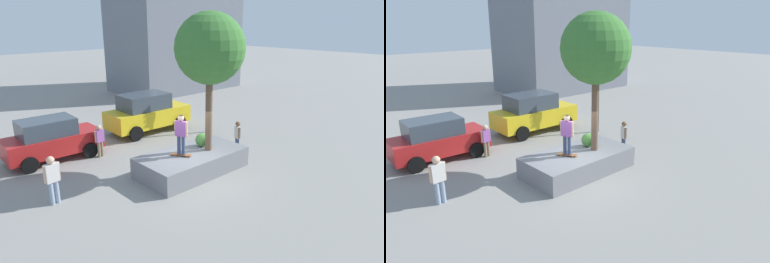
{
  "view_description": "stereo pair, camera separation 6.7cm",
  "coord_description": "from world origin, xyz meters",
  "views": [
    {
      "loc": [
        -8.6,
        -9.58,
        6.03
      ],
      "look_at": [
        0.47,
        0.28,
        1.74
      ],
      "focal_mm": 32.8,
      "sensor_mm": 36.0,
      "label": 1
    },
    {
      "loc": [
        -8.56,
        -9.62,
        6.03
      ],
      "look_at": [
        0.47,
        0.28,
        1.74
      ],
      "focal_mm": 32.8,
      "sensor_mm": 36.0,
      "label": 2
    }
  ],
  "objects": [
    {
      "name": "planter_ledge",
      "position": [
        0.47,
        0.28,
        0.42
      ],
      "size": [
        4.48,
        2.33,
        0.84
      ],
      "primitive_type": "cube",
      "color": "gray",
      "rests_on": "ground"
    },
    {
      "name": "skateboarder",
      "position": [
        -0.12,
        0.27,
        1.85
      ],
      "size": [
        0.36,
        0.5,
        1.63
      ],
      "color": "navy",
      "rests_on": "skateboard"
    },
    {
      "name": "taxi_cab",
      "position": [
        2.36,
        6.03,
        1.1
      ],
      "size": [
        4.67,
        2.23,
        2.16
      ],
      "color": "gold",
      "rests_on": "ground"
    },
    {
      "name": "pedestrian_crossing",
      "position": [
        3.55,
        0.47,
        0.87
      ],
      "size": [
        0.36,
        0.45,
        1.51
      ],
      "color": "navy",
      "rests_on": "ground"
    },
    {
      "name": "ground_plane",
      "position": [
        0.0,
        0.0,
        0.0
      ],
      "size": [
        120.0,
        120.0,
        0.0
      ],
      "primitive_type": "plane",
      "color": "gray"
    },
    {
      "name": "passerby_with_bag",
      "position": [
        -4.79,
        1.48,
        1.0
      ],
      "size": [
        0.59,
        0.27,
        1.74
      ],
      "color": "#8C9EB7",
      "rests_on": "ground"
    },
    {
      "name": "plaza_tree",
      "position": [
        1.19,
        0.06,
        4.94
      ],
      "size": [
        2.78,
        2.78,
        5.53
      ],
      "color": "brown",
      "rests_on": "planter_ledge"
    },
    {
      "name": "sedan_parked",
      "position": [
        -3.24,
        5.47,
        0.97
      ],
      "size": [
        4.17,
        2.05,
        1.91
      ],
      "color": "#B21E1E",
      "rests_on": "ground"
    },
    {
      "name": "boxwood_shrub",
      "position": [
        1.29,
        0.52,
        1.13
      ],
      "size": [
        0.58,
        0.58,
        0.58
      ],
      "primitive_type": "sphere",
      "color": "#4C8C3D",
      "rests_on": "planter_ledge"
    },
    {
      "name": "bystander_watching",
      "position": [
        -1.5,
        4.32,
        0.88
      ],
      "size": [
        0.51,
        0.25,
        1.52
      ],
      "color": "#847056",
      "rests_on": "ground"
    },
    {
      "name": "skateboard",
      "position": [
        -0.12,
        0.27,
        0.89
      ],
      "size": [
        0.62,
        0.78,
        0.07
      ],
      "color": "brown",
      "rests_on": "planter_ledge"
    },
    {
      "name": "traffic_light_corner",
      "position": [
        4.92,
        3.53,
        2.82
      ],
      "size": [
        0.36,
        0.37,
        4.1
      ],
      "color": "black",
      "rests_on": "ground"
    }
  ]
}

